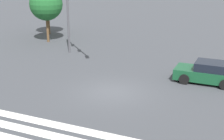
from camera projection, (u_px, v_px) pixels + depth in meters
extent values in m
plane|color=#3D3F44|center=(112.00, 92.00, 19.23)|extent=(138.49, 138.49, 0.00)
cube|color=silver|center=(60.00, 138.00, 14.03)|extent=(10.50, 0.60, 0.01)
cube|color=silver|center=(71.00, 128.00, 14.86)|extent=(10.50, 0.60, 0.01)
cylinder|color=#47474C|center=(68.00, 15.00, 27.41)|extent=(0.18, 0.18, 6.72)
cube|color=#144728|center=(206.00, 75.00, 20.78)|extent=(4.14, 1.94, 0.70)
cube|color=black|center=(212.00, 66.00, 20.48)|extent=(2.05, 1.72, 0.55)
cylinder|color=black|center=(184.00, 79.00, 20.49)|extent=(0.68, 0.23, 0.67)
cylinder|color=black|center=(190.00, 71.00, 22.17)|extent=(0.68, 0.23, 0.67)
cylinder|color=brown|center=(49.00, 25.00, 36.34)|extent=(0.26, 0.26, 2.11)
sphere|color=#337F38|center=(47.00, 3.00, 35.57)|extent=(3.41, 3.41, 3.41)
cylinder|color=brown|center=(48.00, 30.00, 32.26)|extent=(0.26, 0.26, 2.49)
sphere|color=#1E5B28|center=(46.00, 4.00, 31.44)|extent=(3.34, 3.34, 3.34)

